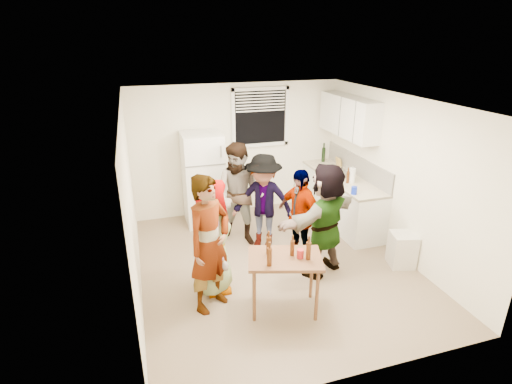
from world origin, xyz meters
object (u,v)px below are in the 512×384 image
object	(u,v)px
wine_bottle	(323,162)
guest_black	(297,258)
trash_bin	(402,250)
guest_orange	(322,271)
refrigerator	(203,179)
red_cup	(300,258)
beer_bottle_counter	(347,183)
guest_back_right	(263,245)
guest_stripe	(213,305)
beer_bottle_table	(292,255)
blue_cup	(354,194)
guest_back_left	(241,242)
kettle	(341,177)
guest_grey	(215,288)
serving_table	(283,308)

from	to	relation	value
wine_bottle	guest_black	bearing A→B (deg)	-124.37
trash_bin	guest_orange	world-z (taller)	trash_bin
refrigerator	red_cup	bearing A→B (deg)	-77.14
red_cup	guest_orange	xyz separation A→B (m)	(0.69, 0.73, -0.76)
refrigerator	beer_bottle_counter	distance (m)	2.59
guest_back_right	guest_stripe	bearing A→B (deg)	-99.11
beer_bottle_table	wine_bottle	bearing A→B (deg)	58.06
wine_bottle	guest_black	xyz separation A→B (m)	(-1.35, -1.97, -0.90)
red_cup	blue_cup	bearing A→B (deg)	42.08
beer_bottle_counter	trash_bin	size ratio (longest dim) A/B	0.40
guest_stripe	guest_back_left	xyz separation A→B (m)	(0.80, 1.54, 0.00)
refrigerator	kettle	distance (m)	2.52
guest_stripe	guest_back_right	distance (m)	1.74
refrigerator	guest_grey	world-z (taller)	refrigerator
kettle	guest_back_left	size ratio (longest dim) A/B	0.13
trash_bin	guest_grey	distance (m)	2.88
kettle	red_cup	xyz separation A→B (m)	(-1.73, -2.19, -0.14)
beer_bottle_table	guest_black	distance (m)	1.43
serving_table	guest_stripe	world-z (taller)	serving_table
beer_bottle_counter	guest_orange	xyz separation A→B (m)	(-0.98, -1.14, -0.90)
wine_bottle	beer_bottle_counter	world-z (taller)	wine_bottle
wine_bottle	beer_bottle_counter	bearing A→B (deg)	-96.74
beer_bottle_table	beer_bottle_counter	bearing A→B (deg)	45.45
kettle	trash_bin	xyz separation A→B (m)	(0.20, -1.66, -0.65)
guest_black	beer_bottle_counter	bearing A→B (deg)	98.27
wine_bottle	beer_bottle_table	bearing A→B (deg)	-121.94
beer_bottle_counter	guest_stripe	xyz separation A→B (m)	(-2.72, -1.46, -0.90)
beer_bottle_counter	blue_cup	world-z (taller)	beer_bottle_counter
serving_table	beer_bottle_table	size ratio (longest dim) A/B	4.44
refrigerator	guest_stripe	size ratio (longest dim) A/B	0.94
wine_bottle	guest_grey	distance (m)	3.76
trash_bin	guest_back_right	world-z (taller)	trash_bin
beer_bottle_table	kettle	bearing A→B (deg)	49.42
wine_bottle	blue_cup	world-z (taller)	wine_bottle
blue_cup	red_cup	xyz separation A→B (m)	(-1.52, -1.37, -0.14)
wine_bottle	guest_black	distance (m)	2.55
guest_back_left	blue_cup	bearing A→B (deg)	14.92
beer_bottle_counter	guest_stripe	world-z (taller)	beer_bottle_counter
serving_table	beer_bottle_counter	bearing A→B (deg)	44.16
blue_cup	guest_black	size ratio (longest dim) A/B	0.09
trash_bin	serving_table	xyz separation A→B (m)	(-2.10, -0.46, -0.25)
refrigerator	guest_back_left	xyz separation A→B (m)	(0.43, -1.00, -0.85)
beer_bottle_table	trash_bin	bearing A→B (deg)	12.40
guest_back_right	guest_black	distance (m)	0.68
guest_grey	guest_back_left	distance (m)	1.38
blue_cup	red_cup	distance (m)	2.05
beer_bottle_table	guest_black	bearing A→B (deg)	62.82
guest_orange	serving_table	bearing A→B (deg)	11.45
refrigerator	red_cup	distance (m)	3.02
trash_bin	red_cup	distance (m)	2.06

